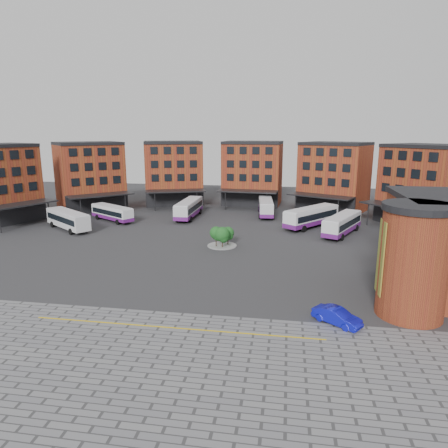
# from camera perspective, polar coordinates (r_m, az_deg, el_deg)

# --- Properties ---
(ground) EXTENTS (160.00, 160.00, 0.00)m
(ground) POSITION_cam_1_polar(r_m,az_deg,el_deg) (49.28, -4.86, -6.92)
(ground) COLOR #28282B
(ground) RESTS_ON ground
(paving_zone) EXTENTS (50.00, 22.00, 0.02)m
(paving_zone) POSITION_cam_1_polar(r_m,az_deg,el_deg) (29.92, -11.63, -21.43)
(paving_zone) COLOR slate
(paving_zone) RESTS_ON ground
(yellow_line) EXTENTS (26.00, 0.15, 0.02)m
(yellow_line) POSITION_cam_1_polar(r_m,az_deg,el_deg) (36.40, -7.11, -14.51)
(yellow_line) COLOR gold
(yellow_line) RESTS_ON paving_zone
(main_building) EXTENTS (94.14, 42.48, 14.60)m
(main_building) POSITION_cam_1_polar(r_m,az_deg,el_deg) (85.24, -1.94, 6.64)
(main_building) COLOR maroon
(main_building) RESTS_ON ground
(tree_island) EXTENTS (4.40, 4.40, 3.19)m
(tree_island) POSITION_cam_1_polar(r_m,az_deg,el_deg) (59.12, -0.24, -1.60)
(tree_island) COLOR gray
(tree_island) RESTS_ON ground
(bus_a) EXTENTS (11.02, 9.01, 3.30)m
(bus_a) POSITION_cam_1_polar(r_m,az_deg,el_deg) (74.73, -21.41, 0.72)
(bus_a) COLOR silver
(bus_a) RESTS_ON ground
(bus_b) EXTENTS (10.22, 7.62, 2.97)m
(bus_b) POSITION_cam_1_polar(r_m,az_deg,el_deg) (79.31, -15.69, 1.55)
(bus_b) COLOR white
(bus_b) RESTS_ON ground
(bus_c) EXTENTS (3.27, 12.35, 3.47)m
(bus_c) POSITION_cam_1_polar(r_m,az_deg,el_deg) (79.63, -5.04, 2.24)
(bus_c) COLOR silver
(bus_c) RESTS_ON ground
(bus_d) EXTENTS (3.75, 11.90, 3.30)m
(bus_d) POSITION_cam_1_polar(r_m,az_deg,el_deg) (82.15, 5.98, 2.49)
(bus_d) COLOR silver
(bus_d) RESTS_ON ground
(bus_e) EXTENTS (10.21, 11.70, 3.57)m
(bus_e) POSITION_cam_1_polar(r_m,az_deg,el_deg) (73.18, 12.39, 1.06)
(bus_e) COLOR white
(bus_e) RESTS_ON ground
(bus_f) EXTENTS (7.62, 11.88, 3.34)m
(bus_f) POSITION_cam_1_polar(r_m,az_deg,el_deg) (69.15, 16.54, 0.01)
(bus_f) COLOR silver
(bus_f) RESTS_ON ground
(blue_car) EXTENTS (4.48, 3.90, 1.46)m
(blue_car) POSITION_cam_1_polar(r_m,az_deg,el_deg) (37.92, 15.83, -12.57)
(blue_car) COLOR #0E12B8
(blue_car) RESTS_ON ground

